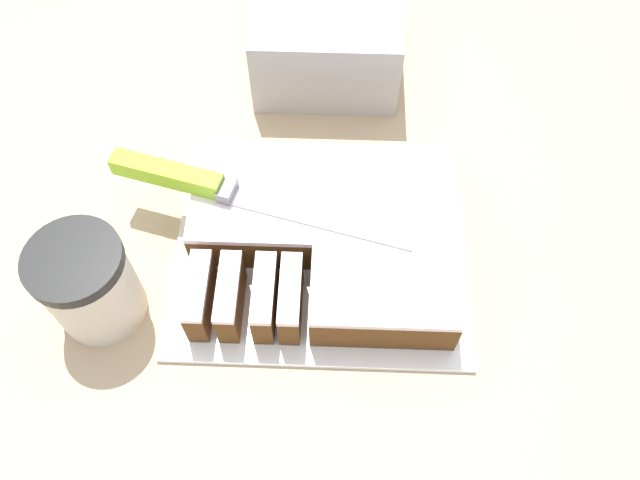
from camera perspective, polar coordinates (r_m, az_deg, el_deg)
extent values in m
plane|color=#7F705B|center=(1.59, -1.97, -16.28)|extent=(8.00, 8.00, 0.00)
cube|color=tan|center=(1.15, -2.65, -10.36)|extent=(1.40, 1.10, 0.92)
cube|color=white|center=(0.71, 0.00, -1.29)|extent=(0.33, 0.27, 0.01)
cube|color=brown|center=(0.71, 0.13, 2.96)|extent=(0.29, 0.14, 0.05)
cube|color=white|center=(0.69, 0.13, 4.26)|extent=(0.29, 0.14, 0.01)
cube|color=brown|center=(0.65, 5.75, -5.39)|extent=(0.15, 0.09, 0.05)
cube|color=white|center=(0.63, 5.97, -4.30)|extent=(0.15, 0.09, 0.01)
cube|color=brown|center=(0.66, -10.85, -5.18)|extent=(0.02, 0.08, 0.05)
cube|color=white|center=(0.64, -11.25, -4.09)|extent=(0.02, 0.08, 0.01)
cube|color=brown|center=(0.66, -8.17, -5.31)|extent=(0.02, 0.08, 0.05)
cube|color=white|center=(0.63, -8.47, -4.21)|extent=(0.02, 0.08, 0.01)
cube|color=brown|center=(0.65, -5.44, -5.43)|extent=(0.02, 0.08, 0.05)
cube|color=white|center=(0.63, -5.64, -4.33)|extent=(0.02, 0.08, 0.01)
cube|color=brown|center=(0.65, -2.68, -5.53)|extent=(0.02, 0.08, 0.05)
cube|color=white|center=(0.63, -2.78, -4.44)|extent=(0.02, 0.08, 0.01)
cube|color=silver|center=(0.66, -0.33, 2.20)|extent=(0.21, 0.08, 0.00)
cube|color=slate|center=(0.68, -8.50, 4.52)|extent=(0.02, 0.03, 0.02)
cube|color=#8CCC26|center=(0.70, -13.81, 5.93)|extent=(0.13, 0.05, 0.02)
cylinder|color=beige|center=(0.68, -20.18, -4.09)|extent=(0.09, 0.09, 0.10)
cylinder|color=black|center=(0.63, -21.68, -1.75)|extent=(0.10, 0.10, 0.01)
cube|color=#B2B2B7|center=(0.87, 0.65, 18.47)|extent=(0.19, 0.20, 0.11)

